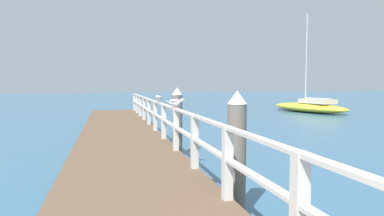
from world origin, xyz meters
name	(u,v)px	position (x,y,z in m)	size (l,w,h in m)	color
pier_deck	(121,144)	(0.00, 9.99, 0.25)	(2.37, 19.99, 0.50)	brown
pier_railing	(159,114)	(1.10, 9.99, 1.09)	(0.12, 18.51, 0.95)	beige
dock_piling_near	(237,153)	(1.48, 4.77, 0.95)	(0.29, 0.29, 1.89)	#6B6056
dock_piling_far	(177,122)	(1.48, 9.16, 0.95)	(0.29, 0.29, 1.89)	#6B6056
seagull_foreground	(175,102)	(1.11, 7.59, 1.58)	(0.41, 0.32, 0.21)	white
seagull_background	(159,98)	(1.10, 9.93, 1.58)	(0.26, 0.45, 0.21)	white
boat_2	(309,107)	(13.56, 21.21, 0.39)	(3.57, 6.88, 6.95)	gold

